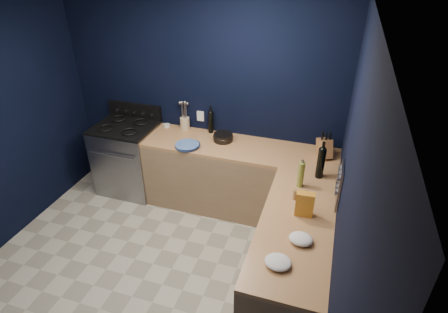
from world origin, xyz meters
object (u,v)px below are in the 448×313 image
at_px(crouton_bag, 305,204).
at_px(knife_block, 324,148).
at_px(gas_range, 129,159).
at_px(utensil_crock, 185,123).
at_px(plate_stack, 187,145).

bearing_deg(crouton_bag, knife_block, 82.30).
height_order(gas_range, crouton_bag, crouton_bag).
height_order(gas_range, knife_block, knife_block).
relative_size(gas_range, utensil_crock, 6.11).
bearing_deg(plate_stack, crouton_bag, -29.67).
relative_size(plate_stack, utensil_crock, 1.88).
bearing_deg(plate_stack, knife_block, 9.82).
bearing_deg(gas_range, utensil_crock, 20.29).
relative_size(gas_range, plate_stack, 3.25).
relative_size(gas_range, crouton_bag, 3.98).
height_order(plate_stack, knife_block, knife_block).
distance_m(plate_stack, crouton_bag, 1.68).
bearing_deg(knife_block, crouton_bag, -122.14).
relative_size(utensil_crock, knife_block, 0.72).
bearing_deg(gas_range, crouton_bag, -22.71).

